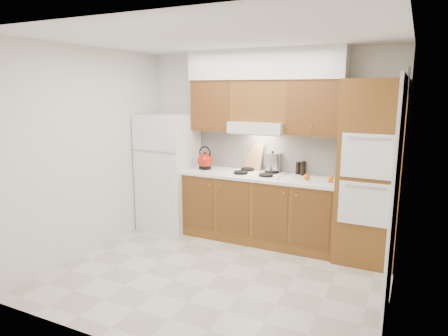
% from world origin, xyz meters
% --- Properties ---
extents(floor, '(3.60, 3.60, 0.00)m').
position_xyz_m(floor, '(0.00, 0.00, 0.00)').
color(floor, beige).
rests_on(floor, ground).
extents(ceiling, '(3.60, 3.60, 0.00)m').
position_xyz_m(ceiling, '(0.00, 0.00, 2.60)').
color(ceiling, white).
rests_on(ceiling, wall_back).
extents(wall_back, '(3.60, 0.02, 2.60)m').
position_xyz_m(wall_back, '(0.00, 1.50, 1.30)').
color(wall_back, silver).
rests_on(wall_back, floor).
extents(wall_left, '(0.02, 3.00, 2.60)m').
position_xyz_m(wall_left, '(-1.80, 0.00, 1.30)').
color(wall_left, silver).
rests_on(wall_left, floor).
extents(wall_right, '(0.02, 3.00, 2.60)m').
position_xyz_m(wall_right, '(1.80, 0.00, 1.30)').
color(wall_right, silver).
rests_on(wall_right, floor).
extents(fridge, '(0.75, 0.72, 1.72)m').
position_xyz_m(fridge, '(-1.41, 1.14, 0.86)').
color(fridge, white).
rests_on(fridge, floor).
extents(base_cabinets, '(2.11, 0.60, 0.90)m').
position_xyz_m(base_cabinets, '(0.02, 1.20, 0.45)').
color(base_cabinets, brown).
rests_on(base_cabinets, floor).
extents(countertop, '(2.13, 0.62, 0.04)m').
position_xyz_m(countertop, '(0.03, 1.19, 0.92)').
color(countertop, white).
rests_on(countertop, base_cabinets).
extents(backsplash, '(2.11, 0.03, 0.56)m').
position_xyz_m(backsplash, '(0.02, 1.49, 1.22)').
color(backsplash, white).
rests_on(backsplash, countertop).
extents(oven_cabinet, '(0.70, 0.65, 2.20)m').
position_xyz_m(oven_cabinet, '(1.44, 1.18, 1.10)').
color(oven_cabinet, brown).
rests_on(oven_cabinet, floor).
extents(upper_cab_left, '(0.63, 0.33, 0.70)m').
position_xyz_m(upper_cab_left, '(-0.71, 1.33, 1.85)').
color(upper_cab_left, brown).
rests_on(upper_cab_left, wall_back).
extents(upper_cab_right, '(0.73, 0.33, 0.70)m').
position_xyz_m(upper_cab_right, '(0.72, 1.33, 1.85)').
color(upper_cab_right, brown).
rests_on(upper_cab_right, wall_back).
extents(range_hood, '(0.75, 0.45, 0.15)m').
position_xyz_m(range_hood, '(-0.02, 1.27, 1.57)').
color(range_hood, silver).
rests_on(range_hood, wall_back).
extents(upper_cab_over_hood, '(0.75, 0.33, 0.55)m').
position_xyz_m(upper_cab_over_hood, '(-0.02, 1.33, 1.92)').
color(upper_cab_over_hood, brown).
rests_on(upper_cab_over_hood, range_hood).
extents(soffit, '(2.13, 0.36, 0.40)m').
position_xyz_m(soffit, '(0.03, 1.32, 2.40)').
color(soffit, silver).
rests_on(soffit, wall_back).
extents(cooktop, '(0.74, 0.50, 0.01)m').
position_xyz_m(cooktop, '(-0.02, 1.21, 0.95)').
color(cooktop, white).
rests_on(cooktop, countertop).
extents(doorway, '(0.02, 0.90, 2.10)m').
position_xyz_m(doorway, '(1.79, -0.35, 1.05)').
color(doorway, black).
rests_on(doorway, floor).
extents(wall_clock, '(0.02, 0.30, 0.30)m').
position_xyz_m(wall_clock, '(1.79, 0.55, 2.15)').
color(wall_clock, '#3F3833').
rests_on(wall_clock, wall_right).
extents(kettle, '(0.27, 0.27, 0.22)m').
position_xyz_m(kettle, '(-0.82, 1.20, 1.06)').
color(kettle, '#9B1C0B').
rests_on(kettle, countertop).
extents(cutting_board, '(0.31, 0.19, 0.38)m').
position_xyz_m(cutting_board, '(-0.15, 1.44, 1.14)').
color(cutting_board, tan).
rests_on(cutting_board, countertop).
extents(stock_pot, '(0.24, 0.24, 0.24)m').
position_xyz_m(stock_pot, '(0.14, 1.40, 1.09)').
color(stock_pot, '#B7B7BC').
rests_on(stock_pot, cooktop).
extents(condiment_a, '(0.06, 0.06, 0.19)m').
position_xyz_m(condiment_a, '(0.57, 1.43, 1.03)').
color(condiment_a, black).
rests_on(condiment_a, countertop).
extents(condiment_b, '(0.07, 0.07, 0.18)m').
position_xyz_m(condiment_b, '(0.56, 1.40, 1.03)').
color(condiment_b, black).
rests_on(condiment_b, countertop).
extents(condiment_c, '(0.06, 0.06, 0.17)m').
position_xyz_m(condiment_c, '(0.49, 1.45, 1.03)').
color(condiment_c, black).
rests_on(condiment_c, countertop).
extents(orange_near, '(0.09, 0.09, 0.08)m').
position_xyz_m(orange_near, '(0.98, 1.15, 0.98)').
color(orange_near, orange).
rests_on(orange_near, countertop).
extents(orange_far, '(0.10, 0.10, 0.08)m').
position_xyz_m(orange_far, '(0.68, 1.15, 0.98)').
color(orange_far, orange).
rests_on(orange_far, countertop).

